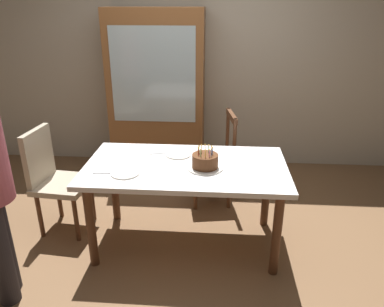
{
  "coord_description": "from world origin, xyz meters",
  "views": [
    {
      "loc": [
        0.25,
        -2.68,
        1.96
      ],
      "look_at": [
        0.05,
        0.0,
        0.84
      ],
      "focal_mm": 34.5,
      "sensor_mm": 36.0,
      "label": 1
    }
  ],
  "objects_px": {
    "chair_spindle_back": "(213,160)",
    "chair_upholstered": "(53,175)",
    "plate_near_celebrant": "(125,173)",
    "china_cabinet": "(157,93)",
    "plate_far_side": "(178,154)",
    "dining_table": "(186,175)",
    "birthday_cake": "(205,162)"
  },
  "relations": [
    {
      "from": "plate_near_celebrant",
      "to": "plate_far_side",
      "type": "bearing_deg",
      "value": 47.49
    },
    {
      "from": "plate_near_celebrant",
      "to": "china_cabinet",
      "type": "distance_m",
      "value": 1.77
    },
    {
      "from": "chair_spindle_back",
      "to": "dining_table",
      "type": "bearing_deg",
      "value": -105.57
    },
    {
      "from": "dining_table",
      "to": "chair_upholstered",
      "type": "xyz_separation_m",
      "value": [
        -1.2,
        0.16,
        -0.12
      ]
    },
    {
      "from": "birthday_cake",
      "to": "chair_upholstered",
      "type": "bearing_deg",
      "value": 171.12
    },
    {
      "from": "chair_upholstered",
      "to": "plate_near_celebrant",
      "type": "bearing_deg",
      "value": -25.2
    },
    {
      "from": "birthday_cake",
      "to": "china_cabinet",
      "type": "xyz_separation_m",
      "value": [
        -0.63,
        1.61,
        0.15
      ]
    },
    {
      "from": "plate_near_celebrant",
      "to": "china_cabinet",
      "type": "relative_size",
      "value": 0.12
    },
    {
      "from": "birthday_cake",
      "to": "chair_spindle_back",
      "type": "distance_m",
      "value": 0.89
    },
    {
      "from": "chair_spindle_back",
      "to": "chair_upholstered",
      "type": "bearing_deg",
      "value": -156.61
    },
    {
      "from": "dining_table",
      "to": "plate_near_celebrant",
      "type": "distance_m",
      "value": 0.5
    },
    {
      "from": "dining_table",
      "to": "birthday_cake",
      "type": "xyz_separation_m",
      "value": [
        0.16,
        -0.06,
        0.15
      ]
    },
    {
      "from": "birthday_cake",
      "to": "chair_spindle_back",
      "type": "xyz_separation_m",
      "value": [
        0.06,
        0.82,
        -0.34
      ]
    },
    {
      "from": "plate_far_side",
      "to": "chair_upholstered",
      "type": "distance_m",
      "value": 1.14
    },
    {
      "from": "birthday_cake",
      "to": "china_cabinet",
      "type": "distance_m",
      "value": 1.74
    },
    {
      "from": "china_cabinet",
      "to": "dining_table",
      "type": "bearing_deg",
      "value": -72.97
    },
    {
      "from": "birthday_cake",
      "to": "chair_upholstered",
      "type": "relative_size",
      "value": 0.29
    },
    {
      "from": "plate_near_celebrant",
      "to": "chair_spindle_back",
      "type": "height_order",
      "value": "chair_spindle_back"
    },
    {
      "from": "plate_far_side",
      "to": "dining_table",
      "type": "bearing_deg",
      "value": -67.83
    },
    {
      "from": "dining_table",
      "to": "plate_near_celebrant",
      "type": "height_order",
      "value": "plate_near_celebrant"
    },
    {
      "from": "chair_spindle_back",
      "to": "china_cabinet",
      "type": "bearing_deg",
      "value": 131.08
    },
    {
      "from": "dining_table",
      "to": "chair_spindle_back",
      "type": "distance_m",
      "value": 0.82
    },
    {
      "from": "plate_near_celebrant",
      "to": "chair_upholstered",
      "type": "relative_size",
      "value": 0.23
    },
    {
      "from": "birthday_cake",
      "to": "plate_near_celebrant",
      "type": "relative_size",
      "value": 1.27
    },
    {
      "from": "chair_spindle_back",
      "to": "china_cabinet",
      "type": "relative_size",
      "value": 0.5
    },
    {
      "from": "plate_far_side",
      "to": "chair_spindle_back",
      "type": "xyz_separation_m",
      "value": [
        0.29,
        0.57,
        -0.29
      ]
    },
    {
      "from": "chair_upholstered",
      "to": "china_cabinet",
      "type": "distance_m",
      "value": 1.63
    },
    {
      "from": "plate_near_celebrant",
      "to": "plate_far_side",
      "type": "xyz_separation_m",
      "value": [
        0.36,
        0.4,
        0.0
      ]
    },
    {
      "from": "birthday_cake",
      "to": "chair_upholstered",
      "type": "xyz_separation_m",
      "value": [
        -1.35,
        0.21,
        -0.27
      ]
    },
    {
      "from": "chair_spindle_back",
      "to": "china_cabinet",
      "type": "xyz_separation_m",
      "value": [
        -0.69,
        0.79,
        0.49
      ]
    },
    {
      "from": "plate_far_side",
      "to": "china_cabinet",
      "type": "distance_m",
      "value": 1.43
    },
    {
      "from": "birthday_cake",
      "to": "chair_spindle_back",
      "type": "bearing_deg",
      "value": 86.04
    }
  ]
}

